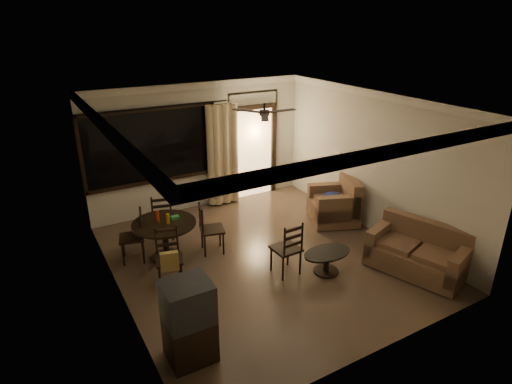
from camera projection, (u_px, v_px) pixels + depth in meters
ground at (263, 258)px, 7.76m from camera, size 5.50×5.50×0.00m
room_shell at (245, 134)px, 8.76m from camera, size 5.50×6.70×5.50m
dining_table at (165, 230)px, 7.57m from camera, size 1.12×1.12×0.92m
dining_chair_west at (134, 246)px, 7.60m from camera, size 0.51×0.51×0.95m
dining_chair_east at (212, 238)px, 7.88m from camera, size 0.51×0.51×0.95m
dining_chair_south at (170, 267)px, 6.90m from camera, size 0.51×0.55×0.95m
dining_chair_north at (163, 225)px, 8.38m from camera, size 0.51×0.51×0.95m
tv_cabinet at (189, 321)px, 5.29m from camera, size 0.60×0.53×1.11m
sofa at (418, 253)px, 7.26m from camera, size 1.27×1.74×0.83m
armchair at (336, 205)px, 9.01m from camera, size 1.19×1.19×0.92m
coffee_table at (327, 259)px, 7.24m from camera, size 0.88×0.53×0.39m
side_chair at (286, 258)px, 7.20m from camera, size 0.45×0.45×0.98m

